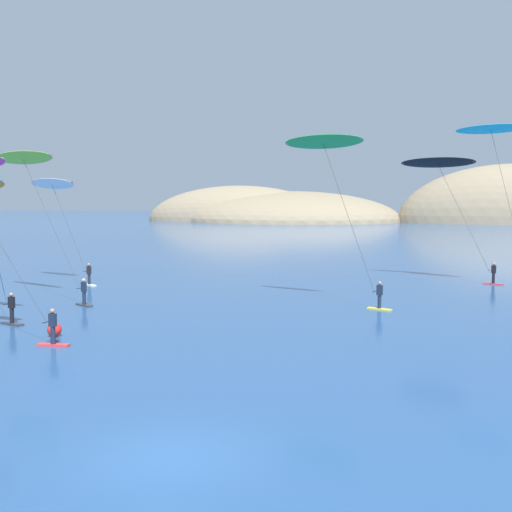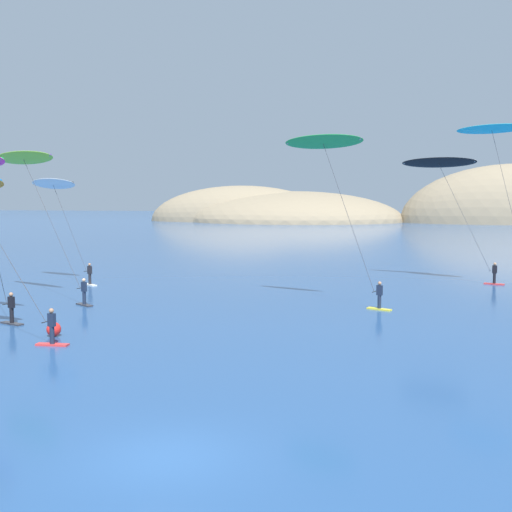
# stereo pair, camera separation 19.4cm
# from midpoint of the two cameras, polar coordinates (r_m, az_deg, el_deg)

# --- Properties ---
(ground_plane) EXTENTS (600.00, 600.00, 0.00)m
(ground_plane) POSITION_cam_midpoint_polar(r_m,az_deg,el_deg) (17.53, -7.93, -17.29)
(ground_plane) COLOR navy
(headland_island) EXTENTS (132.37, 52.88, 31.68)m
(headland_island) POSITION_cam_midpoint_polar(r_m,az_deg,el_deg) (182.85, 9.23, 3.00)
(headland_island) COLOR #84755B
(headland_island) RESTS_ON ground
(kitesurfer_lime) EXTENTS (9.36, 4.67, 9.86)m
(kitesurfer_lime) POSITION_cam_midpoint_polar(r_m,az_deg,el_deg) (45.53, -19.81, 7.46)
(kitesurfer_lime) COLOR #2D2D33
(kitesurfer_lime) RESTS_ON ground
(kitesurfer_black) EXTENTS (8.16, 3.23, 9.99)m
(kitesurfer_black) POSITION_cam_midpoint_polar(r_m,az_deg,el_deg) (53.75, 16.09, 7.28)
(kitesurfer_black) COLOR red
(kitesurfer_black) RESTS_ON ground
(kitesurfer_white) EXTENTS (7.09, 3.52, 8.32)m
(kitesurfer_white) POSITION_cam_midpoint_polar(r_m,az_deg,el_deg) (53.44, -17.54, 5.55)
(kitesurfer_white) COLOR silver
(kitesurfer_white) RESTS_ON ground
(kitesurfer_green) EXTENTS (7.18, 3.31, 10.66)m
(kitesurfer_green) POSITION_cam_midpoint_polar(r_m,az_deg,el_deg) (40.42, 6.26, 8.93)
(kitesurfer_green) COLOR yellow
(kitesurfer_green) RESTS_ON ground
(kitesurfer_cyan) EXTENTS (6.36, 4.12, 12.14)m
(kitesurfer_cyan) POSITION_cam_midpoint_polar(r_m,az_deg,el_deg) (51.10, 20.30, 9.57)
(kitesurfer_cyan) COLOR yellow
(kitesurfer_cyan) RESTS_ON ground
(marker_buoy) EXTENTS (0.70, 0.70, 0.70)m
(marker_buoy) POSITION_cam_midpoint_polar(r_m,az_deg,el_deg) (32.72, -17.65, -6.24)
(marker_buoy) COLOR red
(marker_buoy) RESTS_ON ground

